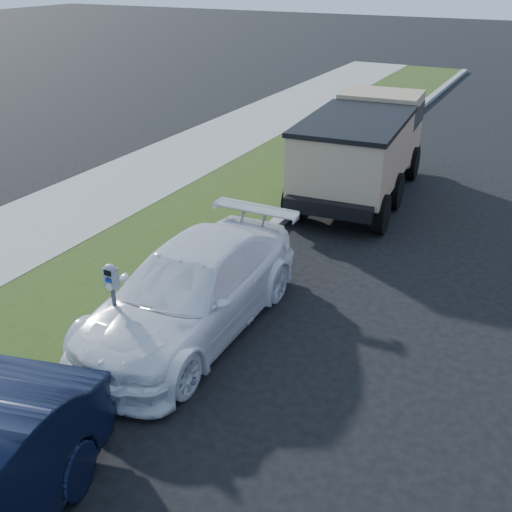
% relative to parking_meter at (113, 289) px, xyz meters
% --- Properties ---
extents(ground, '(120.00, 120.00, 0.00)m').
position_rel_parking_meter_xyz_m(ground, '(2.59, 1.05, -1.12)').
color(ground, black).
rests_on(ground, ground).
extents(streetside, '(6.12, 50.00, 0.15)m').
position_rel_parking_meter_xyz_m(streetside, '(-2.98, 3.05, -1.06)').
color(streetside, gray).
rests_on(streetside, ground).
extents(parking_meter, '(0.19, 0.13, 1.37)m').
position_rel_parking_meter_xyz_m(parking_meter, '(0.00, 0.00, 0.00)').
color(parking_meter, '#3F4247').
rests_on(parking_meter, ground).
extents(white_wagon, '(1.91, 4.65, 1.35)m').
position_rel_parking_meter_xyz_m(white_wagon, '(0.55, 1.12, -0.45)').
color(white_wagon, white).
rests_on(white_wagon, ground).
extents(dump_truck, '(2.59, 5.70, 2.17)m').
position_rel_parking_meter_xyz_m(dump_truck, '(0.92, 8.22, 0.10)').
color(dump_truck, black).
rests_on(dump_truck, ground).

